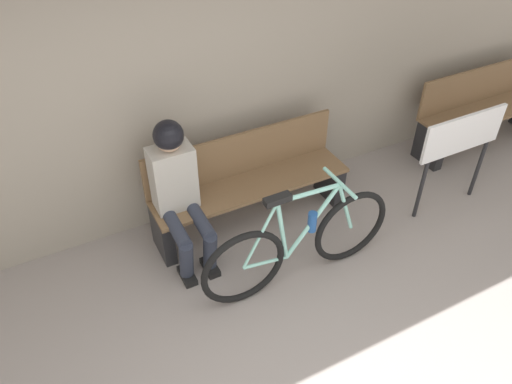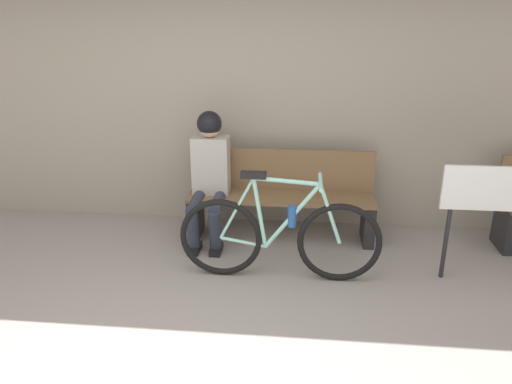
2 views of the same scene
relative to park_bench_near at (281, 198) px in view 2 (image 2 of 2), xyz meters
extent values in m
cube|color=#9E9384|center=(-0.51, 0.42, 1.20)|extent=(12.00, 0.12, 3.20)
cube|color=brown|center=(0.00, -0.06, 0.03)|extent=(1.75, 0.42, 0.03)
cube|color=brown|center=(0.00, 0.14, 0.24)|extent=(1.75, 0.03, 0.40)
cube|color=#232326|center=(-0.83, -0.06, -0.19)|extent=(0.10, 0.36, 0.41)
cube|color=#232326|center=(0.83, -0.06, -0.19)|extent=(0.10, 0.36, 0.41)
torus|color=black|center=(-0.45, -0.81, -0.06)|extent=(0.68, 0.05, 0.68)
torus|color=black|center=(0.51, -0.81, -0.06)|extent=(0.68, 0.05, 0.68)
cylinder|color=#93DBCC|center=(0.08, -0.81, 0.45)|extent=(0.52, 0.03, 0.07)
cylinder|color=#93DBCC|center=(0.13, -0.81, 0.16)|extent=(0.45, 0.03, 0.57)
cylinder|color=#93DBCC|center=(-0.13, -0.81, 0.17)|extent=(0.13, 0.03, 0.59)
cylinder|color=#93DBCC|center=(-0.27, -0.81, -0.09)|extent=(0.37, 0.03, 0.09)
cylinder|color=#93DBCC|center=(-0.32, -0.81, 0.20)|extent=(0.29, 0.02, 0.54)
cylinder|color=#93DBCC|center=(0.42, -0.81, 0.19)|extent=(0.20, 0.03, 0.50)
cube|color=black|center=(-0.18, -0.81, 0.49)|extent=(0.20, 0.07, 0.05)
cylinder|color=#93DBCC|center=(0.34, -0.81, 0.45)|extent=(0.03, 0.40, 0.03)
cylinder|color=#235199|center=(0.13, -0.81, 0.16)|extent=(0.07, 0.07, 0.17)
cylinder|color=#2D3342|center=(-0.77, -0.27, 0.03)|extent=(0.11, 0.43, 0.13)
cylinder|color=#2D3342|center=(-0.77, -0.45, -0.16)|extent=(0.11, 0.17, 0.38)
cube|color=black|center=(-0.77, -0.42, -0.37)|extent=(0.10, 0.22, 0.06)
cylinder|color=#2D3342|center=(-0.57, -0.27, 0.03)|extent=(0.11, 0.43, 0.13)
cylinder|color=#2D3342|center=(-0.57, -0.45, -0.16)|extent=(0.11, 0.17, 0.38)
cube|color=black|center=(-0.57, -0.42, -0.37)|extent=(0.10, 0.22, 0.06)
cube|color=#B7B2A8|center=(-0.67, -0.02, 0.31)|extent=(0.34, 0.22, 0.54)
sphere|color=tan|center=(-0.67, -0.04, 0.68)|extent=(0.20, 0.20, 0.20)
sphere|color=black|center=(-0.67, -0.04, 0.71)|extent=(0.23, 0.23, 0.23)
cube|color=#232326|center=(2.07, -0.06, -0.19)|extent=(0.10, 0.36, 0.41)
cylinder|color=#232326|center=(1.37, -0.67, -0.09)|extent=(0.04, 0.04, 0.61)
cube|color=white|center=(1.72, -0.67, 0.39)|extent=(0.87, 0.03, 0.36)
camera|label=1|loc=(-1.52, -3.08, 2.66)|focal=35.00mm
camera|label=2|loc=(0.20, -4.46, 1.71)|focal=35.00mm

